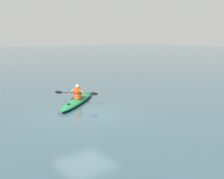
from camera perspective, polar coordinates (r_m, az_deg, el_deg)
The scene contains 3 objects.
ground_plane at distance 13.26m, azimuth -5.56°, elevation -4.87°, with size 160.00×160.00×0.00m, color #334C56.
kayak at distance 15.40m, azimuth -6.77°, elevation -2.13°, with size 4.10×3.64×0.29m.
kayaker at distance 15.21m, azimuth -6.93°, elevation -0.59°, with size 1.56×1.82×0.73m.
Camera 1 is at (6.79, 10.82, 3.56)m, focal length 45.82 mm.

